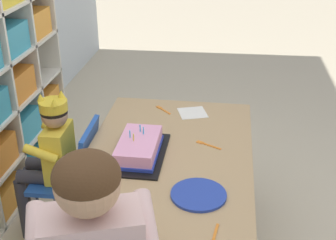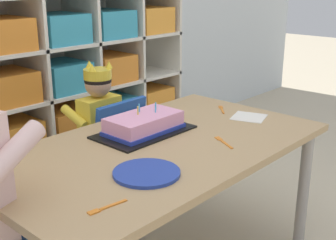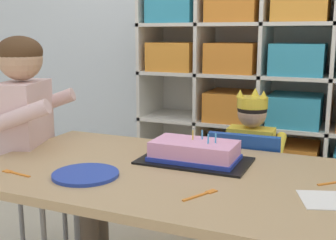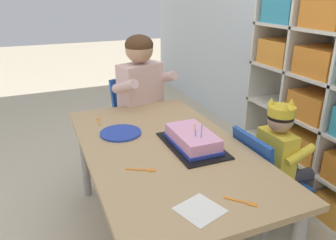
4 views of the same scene
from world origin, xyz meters
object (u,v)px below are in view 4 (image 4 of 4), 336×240
object	(u,v)px
adult_helper_seated	(146,95)
fork_at_table_front_edge	(143,170)
birthday_cake_on_tray	(192,140)
activity_table	(164,157)
fork_by_napkin	(243,202)
paper_plate_stack	(121,133)
classroom_chair_blue	(263,178)
fork_near_cake_tray	(99,121)
child_with_crown	(282,154)
classroom_chair_adult_side	(137,116)

from	to	relation	value
adult_helper_seated	fork_at_table_front_edge	world-z (taller)	adult_helper_seated
adult_helper_seated	birthday_cake_on_tray	distance (m)	0.73
activity_table	fork_by_napkin	xyz separation A→B (m)	(0.55, 0.10, 0.07)
fork_by_napkin	paper_plate_stack	bearing A→B (deg)	-24.80
classroom_chair_blue	fork_near_cake_tray	xyz separation A→B (m)	(-0.65, -0.75, 0.22)
fork_at_table_front_edge	activity_table	bearing A→B (deg)	-106.02
adult_helper_seated	activity_table	bearing A→B (deg)	-120.07
child_with_crown	fork_by_napkin	xyz separation A→B (m)	(0.39, -0.53, 0.09)
classroom_chair_adult_side	paper_plate_stack	xyz separation A→B (m)	(0.56, -0.27, 0.14)
fork_at_table_front_edge	child_with_crown	bearing A→B (deg)	-151.40
classroom_chair_blue	classroom_chair_adult_side	size ratio (longest dim) A/B	0.87
paper_plate_stack	fork_near_cake_tray	bearing A→B (deg)	-162.87
activity_table	paper_plate_stack	distance (m)	0.30
child_with_crown	adult_helper_seated	xyz separation A→B (m)	(-0.85, -0.49, 0.15)
child_with_crown	classroom_chair_adult_side	distance (m)	1.10
child_with_crown	classroom_chair_blue	bearing A→B (deg)	89.87
paper_plate_stack	child_with_crown	bearing A→B (deg)	62.81
activity_table	fork_near_cake_tray	size ratio (longest dim) A/B	10.65
fork_by_napkin	fork_at_table_front_edge	bearing A→B (deg)	-6.70
birthday_cake_on_tray	fork_near_cake_tray	bearing A→B (deg)	-144.55
fork_at_table_front_edge	fork_near_cake_tray	distance (m)	0.67
birthday_cake_on_tray	fork_by_napkin	xyz separation A→B (m)	(0.50, -0.04, -0.03)
classroom_chair_blue	fork_at_table_front_edge	bearing A→B (deg)	89.71
activity_table	paper_plate_stack	bearing A→B (deg)	-144.91
fork_at_table_front_edge	fork_by_napkin	xyz separation A→B (m)	(0.37, 0.27, 0.00)
adult_helper_seated	fork_near_cake_tray	world-z (taller)	adult_helper_seated
activity_table	birthday_cake_on_tray	world-z (taller)	birthday_cake_on_tray
fork_by_napkin	classroom_chair_adult_side	bearing A→B (deg)	-43.32
child_with_crown	fork_near_cake_tray	world-z (taller)	child_with_crown
fork_near_cake_tray	fork_by_napkin	world-z (taller)	same
fork_at_table_front_edge	fork_near_cake_tray	world-z (taller)	same
birthday_cake_on_tray	classroom_chair_blue	bearing A→B (deg)	72.15
classroom_chair_blue	fork_by_napkin	bearing A→B (deg)	131.25
adult_helper_seated	fork_by_napkin	size ratio (longest dim) A/B	10.51
birthday_cake_on_tray	paper_plate_stack	world-z (taller)	birthday_cake_on_tray
activity_table	adult_helper_seated	size ratio (longest dim) A/B	1.29
fork_at_table_front_edge	fork_near_cake_tray	size ratio (longest dim) A/B	0.98
adult_helper_seated	fork_by_napkin	xyz separation A→B (m)	(1.24, -0.04, -0.06)
classroom_chair_blue	fork_at_table_front_edge	xyz separation A→B (m)	(0.01, -0.69, 0.22)
fork_at_table_front_edge	paper_plate_stack	bearing A→B (deg)	-63.82
child_with_crown	fork_near_cake_tray	bearing A→B (deg)	51.71
classroom_chair_blue	fork_near_cake_tray	world-z (taller)	classroom_chair_blue
fork_by_napkin	child_with_crown	bearing A→B (deg)	-97.07
birthday_cake_on_tray	fork_by_napkin	bearing A→B (deg)	-4.23
paper_plate_stack	fork_at_table_front_edge	distance (m)	0.42
classroom_chair_blue	child_with_crown	size ratio (longest dim) A/B	0.79
birthday_cake_on_tray	fork_at_table_front_edge	distance (m)	0.34
activity_table	fork_at_table_front_edge	bearing A→B (deg)	-43.45
classroom_chair_blue	paper_plate_stack	xyz separation A→B (m)	(-0.41, -0.68, 0.22)
paper_plate_stack	fork_by_napkin	xyz separation A→B (m)	(0.79, 0.26, -0.00)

